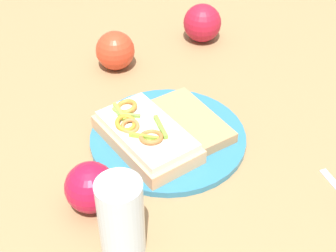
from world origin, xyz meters
TOP-DOWN VIEW (x-y plane):
  - ground_plane at (0.00, 0.00)m, footprint 2.00×2.00m
  - plate at (0.00, 0.00)m, footprint 0.26×0.26m
  - sandwich at (0.04, 0.00)m, footprint 0.11×0.18m
  - bread_slice_side at (-0.04, -0.00)m, footprint 0.09×0.16m
  - apple_0 at (-0.04, -0.24)m, footprint 0.10×0.10m
  - apple_1 at (-0.24, -0.23)m, footprint 0.09×0.09m
  - apple_2 at (0.17, 0.06)m, footprint 0.10×0.10m
  - drinking_glass at (0.17, 0.15)m, footprint 0.06×0.06m

SIDE VIEW (x-z plane):
  - ground_plane at x=0.00m, z-range 0.00..0.00m
  - plate at x=0.00m, z-range 0.00..0.01m
  - bread_slice_side at x=-0.04m, z-range 0.01..0.03m
  - sandwich at x=0.04m, z-range 0.00..0.06m
  - apple_2 at x=0.17m, z-range 0.00..0.07m
  - apple_0 at x=-0.04m, z-range 0.00..0.08m
  - apple_1 at x=-0.24m, z-range 0.00..0.08m
  - drinking_glass at x=0.17m, z-range 0.00..0.12m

